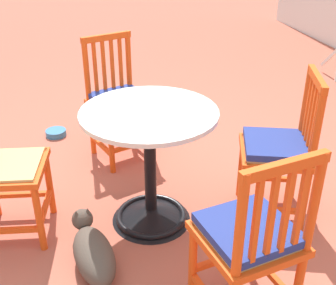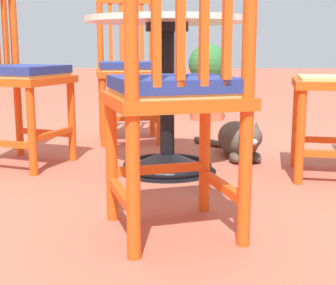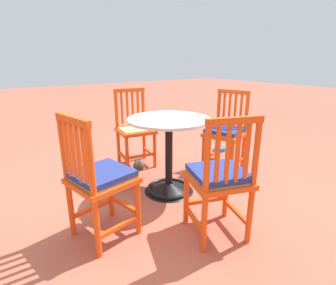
{
  "view_description": "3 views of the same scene",
  "coord_description": "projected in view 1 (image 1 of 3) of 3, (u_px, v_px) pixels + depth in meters",
  "views": [
    {
      "loc": [
        2.04,
        -0.41,
        1.68
      ],
      "look_at": [
        -0.17,
        0.11,
        0.46
      ],
      "focal_mm": 46.31,
      "sensor_mm": 36.0,
      "label": 1
    },
    {
      "loc": [
        -2.42,
        -0.14,
        0.59
      ],
      "look_at": [
        -0.03,
        -0.02,
        0.13
      ],
      "focal_mm": 53.21,
      "sensor_mm": 36.0,
      "label": 2
    },
    {
      "loc": [
        1.3,
        1.89,
        1.24
      ],
      "look_at": [
        -0.06,
        -0.03,
        0.5
      ],
      "focal_mm": 28.27,
      "sensor_mm": 36.0,
      "label": 3
    }
  ],
  "objects": [
    {
      "name": "orange_chair_at_corner",
      "position": [
        119.0,
        102.0,
        3.17
      ],
      "size": [
        0.51,
        0.51,
        0.91
      ],
      "color": "#E04C14",
      "rests_on": "ground_plane"
    },
    {
      "name": "cafe_table",
      "position": [
        151.0,
        180.0,
        2.54
      ],
      "size": [
        0.76,
        0.76,
        0.73
      ],
      "color": "black",
      "rests_on": "ground_plane"
    },
    {
      "name": "orange_chair_facing_out",
      "position": [
        2.0,
        168.0,
        2.37
      ],
      "size": [
        0.46,
        0.46,
        0.91
      ],
      "color": "#E04C14",
      "rests_on": "ground_plane"
    },
    {
      "name": "orange_chair_near_fence",
      "position": [
        279.0,
        150.0,
        2.53
      ],
      "size": [
        0.51,
        0.51,
        0.91
      ],
      "color": "#E04C14",
      "rests_on": "ground_plane"
    },
    {
      "name": "ground_plane",
      "position": [
        157.0,
        224.0,
        2.63
      ],
      "size": [
        24.0,
        24.0,
        0.0
      ],
      "primitive_type": "plane",
      "color": "#AD5642"
    },
    {
      "name": "tabby_cat",
      "position": [
        93.0,
        251.0,
        2.29
      ],
      "size": [
        0.7,
        0.37,
        0.23
      ],
      "color": "#4C4238",
      "rests_on": "ground_plane"
    },
    {
      "name": "orange_chair_tucked_in",
      "position": [
        250.0,
        239.0,
        1.85
      ],
      "size": [
        0.47,
        0.47,
        0.91
      ],
      "color": "#E04C14",
      "rests_on": "ground_plane"
    },
    {
      "name": "pet_water_bowl",
      "position": [
        56.0,
        133.0,
        3.66
      ],
      "size": [
        0.17,
        0.17,
        0.05
      ],
      "primitive_type": "cylinder",
      "color": "teal",
      "rests_on": "ground_plane"
    }
  ]
}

